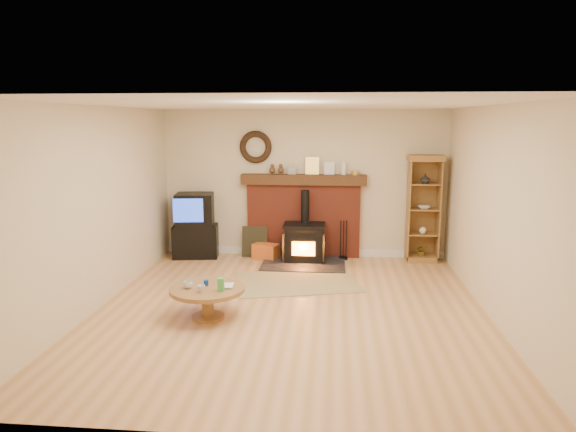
# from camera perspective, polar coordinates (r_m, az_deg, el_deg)

# --- Properties ---
(ground) EXTENTS (5.50, 5.50, 0.00)m
(ground) POSITION_cam_1_polar(r_m,az_deg,el_deg) (6.77, 0.27, -10.31)
(ground) COLOR tan
(ground) RESTS_ON ground
(room_shell) EXTENTS (5.02, 5.52, 2.61)m
(room_shell) POSITION_cam_1_polar(r_m,az_deg,el_deg) (6.46, 0.20, 4.38)
(room_shell) COLOR beige
(room_shell) RESTS_ON ground
(chimney_breast) EXTENTS (2.20, 0.22, 1.78)m
(chimney_breast) POSITION_cam_1_polar(r_m,az_deg,el_deg) (9.13, 1.73, 0.42)
(chimney_breast) COLOR #943725
(chimney_breast) RESTS_ON ground
(wood_stove) EXTENTS (1.40, 1.00, 1.23)m
(wood_stove) POSITION_cam_1_polar(r_m,az_deg,el_deg) (8.83, 1.81, -3.12)
(wood_stove) COLOR black
(wood_stove) RESTS_ON ground
(area_rug) EXTENTS (2.05, 1.64, 0.01)m
(area_rug) POSITION_cam_1_polar(r_m,az_deg,el_deg) (7.82, 0.93, -7.34)
(area_rug) COLOR brown
(area_rug) RESTS_ON ground
(tv_unit) EXTENTS (0.85, 0.65, 1.14)m
(tv_unit) POSITION_cam_1_polar(r_m,az_deg,el_deg) (9.30, -10.26, -1.16)
(tv_unit) COLOR black
(tv_unit) RESTS_ON ground
(curio_cabinet) EXTENTS (0.59, 0.43, 1.84)m
(curio_cabinet) POSITION_cam_1_polar(r_m,az_deg,el_deg) (9.11, 14.77, 0.82)
(curio_cabinet) COLOR brown
(curio_cabinet) RESTS_ON ground
(firelog_box) EXTENTS (0.50, 0.41, 0.27)m
(firelog_box) POSITION_cam_1_polar(r_m,az_deg,el_deg) (9.07, -2.46, -3.96)
(firelog_box) COLOR gold
(firelog_box) RESTS_ON ground
(leaning_painting) EXTENTS (0.46, 0.12, 0.55)m
(leaning_painting) POSITION_cam_1_polar(r_m,az_deg,el_deg) (9.21, -3.71, -2.85)
(leaning_painting) COLOR black
(leaning_painting) RESTS_ON ground
(fire_tools) EXTENTS (0.16, 0.16, 0.70)m
(fire_tools) POSITION_cam_1_polar(r_m,az_deg,el_deg) (9.09, 6.15, -3.99)
(fire_tools) COLOR black
(fire_tools) RESTS_ON ground
(coffee_table) EXTENTS (0.93, 0.93, 0.56)m
(coffee_table) POSITION_cam_1_polar(r_m,az_deg,el_deg) (6.46, -8.96, -8.44)
(coffee_table) COLOR brown
(coffee_table) RESTS_ON ground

